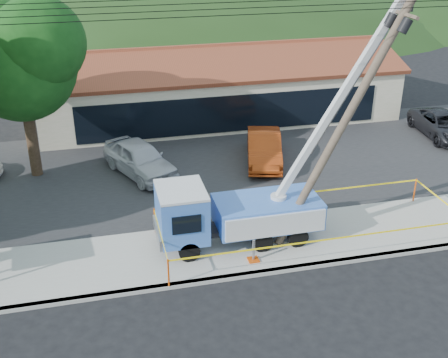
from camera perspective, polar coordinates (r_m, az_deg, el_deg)
name	(u,v)px	position (r m, az deg, el deg)	size (l,w,h in m)	color
ground	(235,317)	(19.26, 1.08, -13.84)	(120.00, 120.00, 0.00)	black
curb	(220,279)	(20.83, -0.40, -10.10)	(60.00, 0.25, 0.15)	#AEABA3
sidewalk	(209,251)	(22.36, -1.52, -7.33)	(60.00, 4.00, 0.15)	#AEABA3
parking_lot	(177,169)	(29.29, -4.84, 0.99)	(60.00, 12.00, 0.10)	#28282B
strip_mall	(217,87)	(36.70, -0.72, 9.31)	(22.50, 8.53, 4.67)	beige
tree_lot	(18,54)	(28.18, -20.16, 11.80)	(6.30, 5.60, 8.94)	#332316
hill_center	(201,19)	(71.76, -2.37, 15.90)	(89.60, 64.00, 32.00)	#1D3413
hill_east	(351,13)	(78.12, 12.77, 16.13)	(72.80, 52.00, 26.00)	#1D3413
utility_truck	(236,209)	(22.14, 1.18, -3.07)	(9.67, 3.51, 9.77)	black
leaning_pole	(349,114)	(21.46, 12.54, 6.43)	(4.89, 1.81, 9.67)	brown
caution_tape	(308,221)	(22.85, 8.52, -4.20)	(11.95, 3.84, 1.11)	#D2480B
car_silver	(141,175)	(28.94, -8.42, 0.37)	(2.00, 4.96, 1.69)	silver
car_red	(264,164)	(30.03, 4.04, 1.56)	(1.71, 4.91, 1.62)	#A73A10
car_dark	(441,138)	(35.79, 21.17, 3.91)	(2.38, 5.16, 1.43)	black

